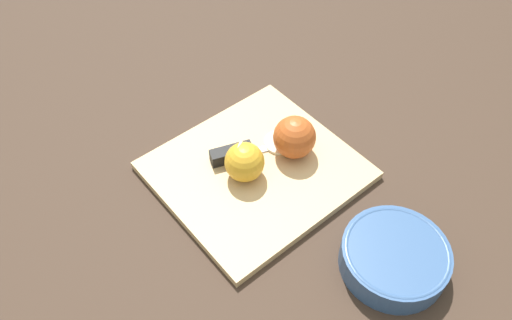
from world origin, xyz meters
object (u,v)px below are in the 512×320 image
(apple_half_left, at_px, (243,161))
(knife, at_px, (235,153))
(apple_half_right, at_px, (294,137))
(bowl, at_px, (394,257))

(apple_half_left, relative_size, knife, 0.44)
(apple_half_right, distance_m, knife, 0.11)
(apple_half_left, height_order, knife, apple_half_left)
(knife, distance_m, bowl, 0.31)
(apple_half_left, bearing_deg, apple_half_right, -140.62)
(knife, relative_size, bowl, 0.96)
(apple_half_left, distance_m, apple_half_right, 0.10)
(apple_half_right, relative_size, knife, 0.49)
(apple_half_left, height_order, bowl, apple_half_left)
(apple_half_right, bearing_deg, bowl, 118.91)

